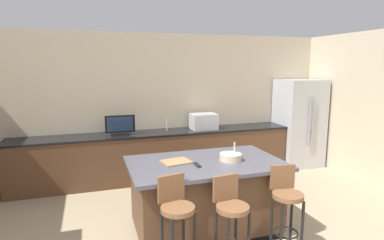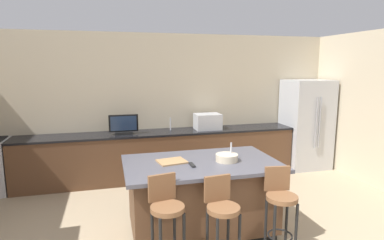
{
  "view_description": "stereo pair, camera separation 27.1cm",
  "coord_description": "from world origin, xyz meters",
  "px_view_note": "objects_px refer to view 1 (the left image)",
  "views": [
    {
      "loc": [
        -1.22,
        -2.03,
        2.1
      ],
      "look_at": [
        0.24,
        2.47,
        1.29
      ],
      "focal_mm": 29.89,
      "sensor_mm": 36.0,
      "label": 1
    },
    {
      "loc": [
        -0.96,
        -2.1,
        2.1
      ],
      "look_at": [
        0.24,
        2.47,
        1.29
      ],
      "focal_mm": 29.89,
      "sensor_mm": 36.0,
      "label": 2
    }
  ],
  "objects_px": {
    "kitchen_island": "(205,196)",
    "tv_monitor": "(120,126)",
    "microwave": "(204,121)",
    "fruit_bowl": "(231,157)",
    "tv_remote": "(197,165)",
    "bar_stool_left": "(176,217)",
    "bar_stool_center": "(231,214)",
    "cutting_board": "(176,162)",
    "bar_stool_right": "(286,202)",
    "refrigerator": "(299,123)"
  },
  "relations": [
    {
      "from": "bar_stool_center",
      "to": "tv_remote",
      "type": "xyz_separation_m",
      "value": [
        -0.15,
        0.64,
        0.35
      ]
    },
    {
      "from": "kitchen_island",
      "to": "fruit_bowl",
      "type": "height_order",
      "value": "fruit_bowl"
    },
    {
      "from": "fruit_bowl",
      "to": "tv_remote",
      "type": "bearing_deg",
      "value": -171.52
    },
    {
      "from": "fruit_bowl",
      "to": "tv_remote",
      "type": "height_order",
      "value": "fruit_bowl"
    },
    {
      "from": "bar_stool_center",
      "to": "bar_stool_right",
      "type": "height_order",
      "value": "bar_stool_right"
    },
    {
      "from": "kitchen_island",
      "to": "bar_stool_center",
      "type": "distance_m",
      "value": 0.77
    },
    {
      "from": "bar_stool_left",
      "to": "bar_stool_center",
      "type": "distance_m",
      "value": 0.57
    },
    {
      "from": "tv_remote",
      "to": "bar_stool_right",
      "type": "bearing_deg",
      "value": -35.45
    },
    {
      "from": "fruit_bowl",
      "to": "refrigerator",
      "type": "bearing_deg",
      "value": 39.32
    },
    {
      "from": "refrigerator",
      "to": "microwave",
      "type": "relative_size",
      "value": 3.77
    },
    {
      "from": "tv_monitor",
      "to": "cutting_board",
      "type": "bearing_deg",
      "value": -76.03
    },
    {
      "from": "microwave",
      "to": "bar_stool_right",
      "type": "distance_m",
      "value": 2.83
    },
    {
      "from": "refrigerator",
      "to": "tv_monitor",
      "type": "height_order",
      "value": "refrigerator"
    },
    {
      "from": "microwave",
      "to": "tv_remote",
      "type": "relative_size",
      "value": 2.82
    },
    {
      "from": "kitchen_island",
      "to": "tv_remote",
      "type": "bearing_deg",
      "value": -141.08
    },
    {
      "from": "cutting_board",
      "to": "kitchen_island",
      "type": "bearing_deg",
      "value": -12.9
    },
    {
      "from": "refrigerator",
      "to": "bar_stool_left",
      "type": "distance_m",
      "value": 4.37
    },
    {
      "from": "kitchen_island",
      "to": "bar_stool_left",
      "type": "height_order",
      "value": "bar_stool_left"
    },
    {
      "from": "bar_stool_right",
      "to": "kitchen_island",
      "type": "bearing_deg",
      "value": 141.55
    },
    {
      "from": "kitchen_island",
      "to": "refrigerator",
      "type": "height_order",
      "value": "refrigerator"
    },
    {
      "from": "tv_monitor",
      "to": "bar_stool_center",
      "type": "relative_size",
      "value": 0.53
    },
    {
      "from": "tv_monitor",
      "to": "fruit_bowl",
      "type": "bearing_deg",
      "value": -61.0
    },
    {
      "from": "microwave",
      "to": "bar_stool_center",
      "type": "relative_size",
      "value": 0.49
    },
    {
      "from": "kitchen_island",
      "to": "microwave",
      "type": "distance_m",
      "value": 2.28
    },
    {
      "from": "refrigerator",
      "to": "bar_stool_center",
      "type": "distance_m",
      "value": 3.99
    },
    {
      "from": "kitchen_island",
      "to": "tv_monitor",
      "type": "xyz_separation_m",
      "value": [
        -0.84,
        2.03,
        0.58
      ]
    },
    {
      "from": "bar_stool_center",
      "to": "cutting_board",
      "type": "distance_m",
      "value": 0.98
    },
    {
      "from": "bar_stool_right",
      "to": "tv_remote",
      "type": "height_order",
      "value": "bar_stool_right"
    },
    {
      "from": "bar_stool_center",
      "to": "tv_remote",
      "type": "relative_size",
      "value": 5.71
    },
    {
      "from": "bar_stool_left",
      "to": "fruit_bowl",
      "type": "bearing_deg",
      "value": 25.32
    },
    {
      "from": "refrigerator",
      "to": "kitchen_island",
      "type": "bearing_deg",
      "value": -144.61
    },
    {
      "from": "refrigerator",
      "to": "bar_stool_center",
      "type": "bearing_deg",
      "value": -135.64
    },
    {
      "from": "fruit_bowl",
      "to": "cutting_board",
      "type": "bearing_deg",
      "value": 168.79
    },
    {
      "from": "bar_stool_center",
      "to": "bar_stool_right",
      "type": "xyz_separation_m",
      "value": [
        0.7,
        0.05,
        0.02
      ]
    },
    {
      "from": "bar_stool_left",
      "to": "cutting_board",
      "type": "distance_m",
      "value": 0.87
    },
    {
      "from": "microwave",
      "to": "fruit_bowl",
      "type": "bearing_deg",
      "value": -101.17
    },
    {
      "from": "refrigerator",
      "to": "fruit_bowl",
      "type": "relative_size",
      "value": 6.56
    },
    {
      "from": "microwave",
      "to": "fruit_bowl",
      "type": "distance_m",
      "value": 2.18
    },
    {
      "from": "bar_stool_left",
      "to": "bar_stool_right",
      "type": "bearing_deg",
      "value": -11.54
    },
    {
      "from": "microwave",
      "to": "fruit_bowl",
      "type": "xyz_separation_m",
      "value": [
        -0.42,
        -2.13,
        -0.07
      ]
    },
    {
      "from": "kitchen_island",
      "to": "cutting_board",
      "type": "xyz_separation_m",
      "value": [
        -0.35,
        0.08,
        0.46
      ]
    },
    {
      "from": "bar_stool_center",
      "to": "fruit_bowl",
      "type": "distance_m",
      "value": 0.87
    },
    {
      "from": "tv_monitor",
      "to": "bar_stool_center",
      "type": "bearing_deg",
      "value": -73.34
    },
    {
      "from": "bar_stool_right",
      "to": "bar_stool_left",
      "type": "bearing_deg",
      "value": -173.31
    },
    {
      "from": "kitchen_island",
      "to": "microwave",
      "type": "bearing_deg",
      "value": 70.55
    },
    {
      "from": "refrigerator",
      "to": "bar_stool_right",
      "type": "distance_m",
      "value": 3.49
    },
    {
      "from": "bar_stool_left",
      "to": "tv_remote",
      "type": "height_order",
      "value": "bar_stool_left"
    },
    {
      "from": "bar_stool_left",
      "to": "fruit_bowl",
      "type": "distance_m",
      "value": 1.15
    },
    {
      "from": "bar_stool_right",
      "to": "cutting_board",
      "type": "relative_size",
      "value": 2.94
    },
    {
      "from": "refrigerator",
      "to": "tv_remote",
      "type": "height_order",
      "value": "refrigerator"
    }
  ]
}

